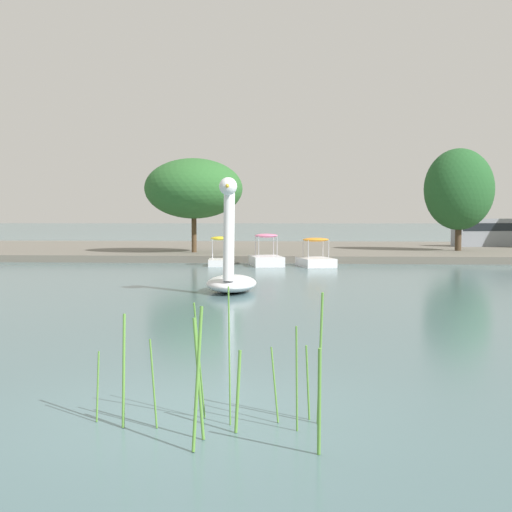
{
  "coord_description": "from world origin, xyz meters",
  "views": [
    {
      "loc": [
        1.24,
        -7.55,
        2.37
      ],
      "look_at": [
        -0.48,
        18.84,
        0.81
      ],
      "focal_mm": 44.48,
      "sensor_mm": 36.0,
      "label": 1
    }
  ],
  "objects": [
    {
      "name": "pedal_boat_yellow",
      "position": [
        -2.66,
        24.15,
        0.42
      ],
      "size": [
        1.3,
        1.96,
        1.48
      ],
      "color": "white",
      "rests_on": "ground_plane"
    },
    {
      "name": "reed_clump_foreground",
      "position": [
        0.5,
        -0.73,
        0.62
      ],
      "size": [
        2.64,
        1.27,
        1.6
      ],
      "color": "#568E38",
      "rests_on": "ground_plane"
    },
    {
      "name": "tree_broadleaf_right",
      "position": [
        -4.82,
        29.4,
        4.12
      ],
      "size": [
        7.37,
        7.18,
        5.5
      ],
      "color": "#4C3823",
      "rests_on": "shore_bank_far"
    },
    {
      "name": "shore_bank_far",
      "position": [
        0.0,
        36.93,
        0.19
      ],
      "size": [
        126.25,
        22.26,
        0.39
      ],
      "primitive_type": "cube",
      "color": "#6B665B",
      "rests_on": "ground_plane"
    },
    {
      "name": "pedal_boat_orange",
      "position": [
        2.16,
        23.96,
        0.4
      ],
      "size": [
        2.05,
        2.62,
        1.43
      ],
      "color": "white",
      "rests_on": "ground_plane"
    },
    {
      "name": "pedal_boat_pink",
      "position": [
        -0.31,
        24.23,
        0.42
      ],
      "size": [
        1.96,
        2.66,
        1.61
      ],
      "color": "white",
      "rests_on": "ground_plane"
    },
    {
      "name": "swan_boat",
      "position": [
        -0.88,
        12.69,
        0.65
      ],
      "size": [
        1.67,
        3.06,
        3.63
      ],
      "color": "white",
      "rests_on": "ground_plane"
    },
    {
      "name": "parked_van",
      "position": [
        14.68,
        38.86,
        1.46
      ],
      "size": [
        4.57,
        2.41,
        1.98
      ],
      "color": "gray",
      "rests_on": "shore_bank_far"
    },
    {
      "name": "tree_sapling_by_fence",
      "position": [
        11.18,
        32.34,
        4.16
      ],
      "size": [
        5.34,
        4.96,
        6.3
      ],
      "color": "#423323",
      "rests_on": "shore_bank_far"
    },
    {
      "name": "ground_plane",
      "position": [
        0.0,
        0.0,
        0.0
      ],
      "size": [
        625.75,
        625.75,
        0.0
      ],
      "primitive_type": "plane",
      "color": "slate"
    }
  ]
}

